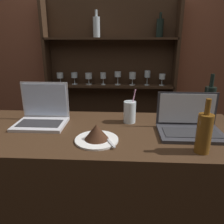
# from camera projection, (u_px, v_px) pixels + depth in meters

# --- Properties ---
(bar_counter) EXTENTS (1.86, 0.65, 1.01)m
(bar_counter) POSITION_uv_depth(u_px,v_px,m) (84.00, 202.00, 1.42)
(bar_counter) COLOR #382314
(bar_counter) RESTS_ON ground_plane
(back_wall) EXTENTS (7.00, 0.06, 2.70)m
(back_wall) POSITION_uv_depth(u_px,v_px,m) (101.00, 54.00, 2.32)
(back_wall) COLOR brown
(back_wall) RESTS_ON ground_plane
(back_shelf) EXTENTS (1.34, 0.18, 1.89)m
(back_shelf) POSITION_uv_depth(u_px,v_px,m) (111.00, 90.00, 2.36)
(back_shelf) COLOR #332114
(back_shelf) RESTS_ON ground_plane
(laptop_near) EXTENTS (0.30, 0.22, 0.24)m
(laptop_near) POSITION_uv_depth(u_px,v_px,m) (42.00, 115.00, 1.33)
(laptop_near) COLOR silver
(laptop_near) RESTS_ON bar_counter
(laptop_far) EXTENTS (0.34, 0.24, 0.21)m
(laptop_far) POSITION_uv_depth(u_px,v_px,m) (189.00, 125.00, 1.21)
(laptop_far) COLOR #333338
(laptop_far) RESTS_ON bar_counter
(cake_plate) EXTENTS (0.22, 0.22, 0.09)m
(cake_plate) POSITION_uv_depth(u_px,v_px,m) (97.00, 134.00, 1.11)
(cake_plate) COLOR white
(cake_plate) RESTS_ON bar_counter
(water_glass) EXTENTS (0.08, 0.08, 0.21)m
(water_glass) POSITION_uv_depth(u_px,v_px,m) (130.00, 112.00, 1.35)
(water_glass) COLOR silver
(water_glass) RESTS_ON bar_counter
(wine_bottle_amber) EXTENTS (0.07, 0.07, 0.25)m
(wine_bottle_amber) POSITION_uv_depth(u_px,v_px,m) (204.00, 133.00, 0.98)
(wine_bottle_amber) COLOR brown
(wine_bottle_amber) RESTS_ON bar_counter
(wine_bottle_dark) EXTENTS (0.07, 0.07, 0.29)m
(wine_bottle_dark) POSITION_uv_depth(u_px,v_px,m) (209.00, 102.00, 1.39)
(wine_bottle_dark) COLOR black
(wine_bottle_dark) RESTS_ON bar_counter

